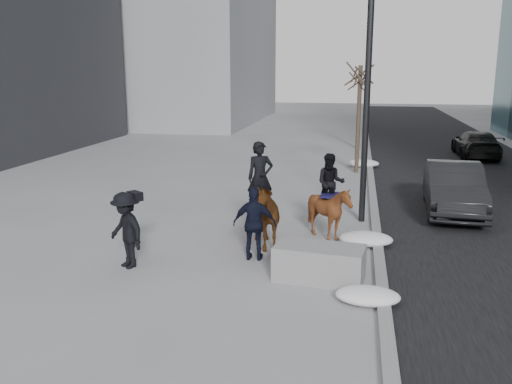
% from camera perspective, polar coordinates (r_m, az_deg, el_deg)
% --- Properties ---
extents(ground, '(120.00, 120.00, 0.00)m').
position_cam_1_polar(ground, '(12.51, -1.02, -7.93)').
color(ground, gray).
rests_on(ground, ground).
extents(road, '(8.00, 90.00, 0.01)m').
position_cam_1_polar(road, '(22.38, 22.32, 0.49)').
color(road, black).
rests_on(road, ground).
extents(curb, '(0.25, 90.00, 0.12)m').
position_cam_1_polar(curb, '(21.90, 12.04, 1.08)').
color(curb, gray).
rests_on(curb, ground).
extents(planter, '(1.99, 1.18, 0.75)m').
position_cam_1_polar(planter, '(11.77, 6.68, -7.43)').
color(planter, gray).
rests_on(planter, ground).
extents(car_near, '(1.92, 4.77, 1.54)m').
position_cam_1_polar(car_near, '(18.06, 20.09, 0.37)').
color(car_near, black).
rests_on(car_near, ground).
extents(car_far, '(1.92, 4.64, 1.34)m').
position_cam_1_polar(car_far, '(29.80, 22.16, 4.70)').
color(car_far, black).
rests_on(car_far, ground).
extents(tree_near, '(1.20, 1.20, 5.07)m').
position_cam_1_polar(tree_near, '(23.70, 10.76, 8.07)').
color(tree_near, '#392F22').
rests_on(tree_near, ground).
extents(tree_far, '(1.20, 1.20, 4.49)m').
position_cam_1_polar(tree_far, '(31.04, 10.76, 8.64)').
color(tree_far, '#3C3123').
rests_on(tree_far, ground).
extents(mounted_left, '(1.72, 2.27, 2.67)m').
position_cam_1_polar(mounted_left, '(13.67, 0.34, -1.73)').
color(mounted_left, '#4F2E0F').
rests_on(mounted_left, ground).
extents(mounted_right, '(1.23, 1.38, 2.28)m').
position_cam_1_polar(mounted_right, '(14.40, 7.75, -1.42)').
color(mounted_right, '#512F10').
rests_on(mounted_right, ground).
extents(feeder, '(1.04, 0.87, 1.75)m').
position_cam_1_polar(feeder, '(12.73, -0.14, -3.38)').
color(feeder, black).
rests_on(feeder, ground).
extents(camera_crew, '(1.30, 1.18, 1.75)m').
position_cam_1_polar(camera_crew, '(12.60, -13.51, -3.89)').
color(camera_crew, black).
rests_on(camera_crew, ground).
extents(lamppost, '(0.25, 1.09, 9.09)m').
position_cam_1_polar(lamppost, '(15.92, 11.83, 14.62)').
color(lamppost, black).
rests_on(lamppost, ground).
extents(snow_piles, '(1.43, 15.81, 0.36)m').
position_cam_1_polar(snow_piles, '(17.63, 11.37, -1.38)').
color(snow_piles, white).
rests_on(snow_piles, ground).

